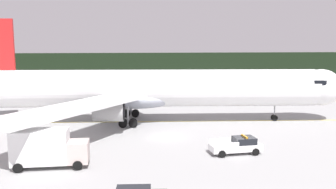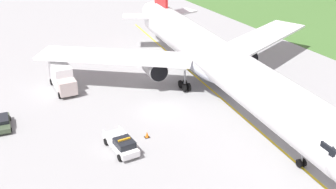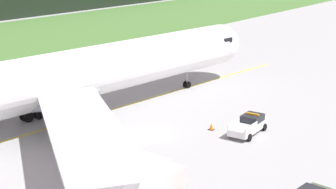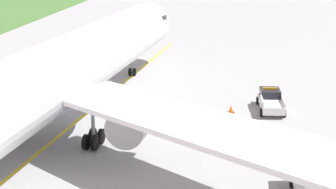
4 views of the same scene
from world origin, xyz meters
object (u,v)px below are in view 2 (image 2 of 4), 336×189
Objects in this scene: ops_pickup_truck at (122,144)px; staff_car at (2,122)px; apron_cone at (147,135)px; airliner at (217,61)px; catering_truck at (62,77)px.

ops_pickup_truck is 1.20× the size of staff_car.
staff_car reaches higher than apron_cone.
airliner is 22.28m from catering_truck.
catering_truck is (-19.27, -1.59, 1.01)m from ops_pickup_truck.
staff_car is at bearing -136.20° from ops_pickup_truck.
ops_pickup_truck is (8.04, -17.41, -4.06)m from airliner.
airliner is at bearing 115.87° from apron_cone.
staff_car is (-11.48, -11.00, -0.20)m from ops_pickup_truck.
catering_truck is 9.75× the size of apron_cone.
catering_truck is at bearing 129.62° from staff_car.
airliner is 19.60m from ops_pickup_truck.
ops_pickup_truck is at bearing -69.48° from apron_cone.
ops_pickup_truck is at bearing 43.80° from staff_car.
catering_truck is 18.72m from apron_cone.
ops_pickup_truck is 15.90m from staff_car.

